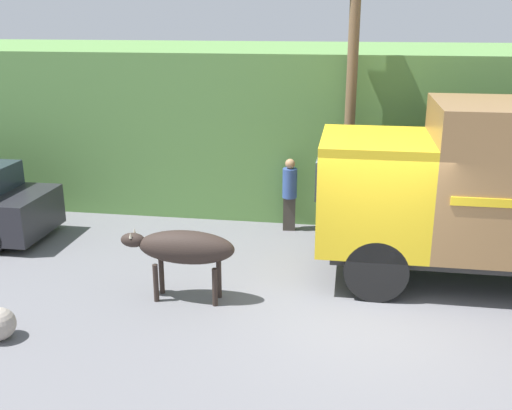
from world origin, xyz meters
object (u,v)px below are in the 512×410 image
object	(u,v)px
cargo_truck	(512,188)
utility_pole	(351,98)
pedestrian_on_hill	(290,191)
brown_cow	(184,248)

from	to	relation	value
cargo_truck	utility_pole	size ratio (longest dim) A/B	1.10
pedestrian_on_hill	utility_pole	distance (m)	2.45
cargo_truck	utility_pole	world-z (taller)	utility_pole
utility_pole	cargo_truck	bearing A→B (deg)	-39.51
pedestrian_on_hill	utility_pole	size ratio (longest dim) A/B	0.29
cargo_truck	brown_cow	distance (m)	5.76
cargo_truck	pedestrian_on_hill	world-z (taller)	cargo_truck
cargo_truck	brown_cow	world-z (taller)	cargo_truck
brown_cow	utility_pole	distance (m)	5.10
cargo_truck	utility_pole	xyz separation A→B (m)	(-2.85, 2.35, 1.20)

